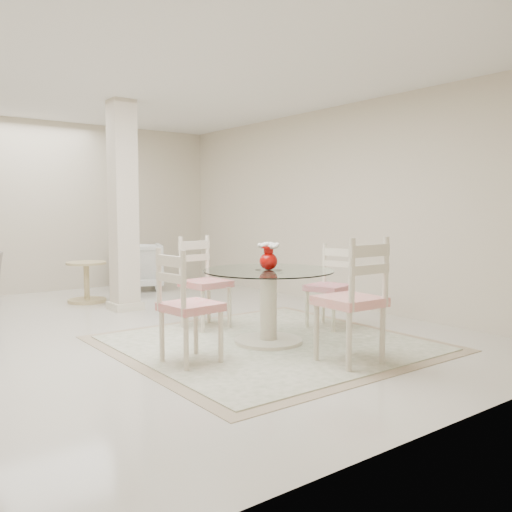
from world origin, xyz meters
TOP-DOWN VIEW (x-y plane):
  - ground at (0.00, 0.00)m, footprint 7.00×7.00m
  - room_shell at (0.00, 0.00)m, footprint 6.02×7.02m
  - column at (0.50, 1.30)m, footprint 0.30×0.30m
  - area_rug at (0.86, -1.27)m, footprint 2.83×2.83m
  - dining_table at (0.86, -1.27)m, footprint 1.26×1.26m
  - red_vase at (0.87, -1.27)m, footprint 0.20×0.19m
  - dining_chair_east at (1.87, -1.12)m, footprint 0.49×0.49m
  - dining_chair_north at (0.73, -0.26)m, footprint 0.49×0.49m
  - dining_chair_west at (-0.15, -1.41)m, footprint 0.48×0.48m
  - dining_chair_south at (0.99, -2.29)m, footprint 0.50×0.50m
  - armchair_white at (1.38, 2.87)m, footprint 1.06×1.07m
  - side_table at (0.29, 2.15)m, footprint 0.55×0.55m

SIDE VIEW (x-z plane):
  - ground at x=0.00m, z-range 0.00..0.00m
  - area_rug at x=0.86m, z-range 0.00..0.02m
  - side_table at x=0.29m, z-range -0.02..0.55m
  - dining_table at x=0.86m, z-range 0.01..0.74m
  - armchair_white at x=1.38m, z-range 0.00..0.76m
  - dining_chair_east at x=1.87m, z-range 0.03..1.05m
  - dining_chair_west at x=-0.15m, z-range 0.03..1.12m
  - dining_chair_north at x=0.73m, z-range 0.03..1.15m
  - dining_chair_south at x=0.99m, z-range 0.03..1.23m
  - red_vase at x=0.87m, z-range 0.73..1.00m
  - column at x=0.50m, z-range 0.00..2.70m
  - room_shell at x=0.00m, z-range 0.50..3.21m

